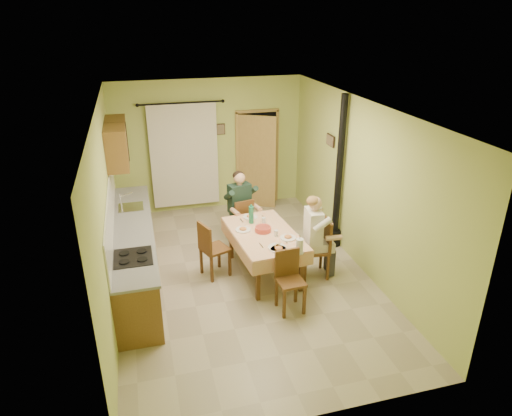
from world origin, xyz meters
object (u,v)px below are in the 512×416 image
object	(u,v)px
dining_table	(264,253)
chair_far	(241,230)
chair_left	(215,259)
chair_near	(290,292)
chair_right	(314,259)
man_right	(315,227)
stove_flue	(337,194)
man_far	(240,200)

from	to	relation	value
dining_table	chair_far	distance (m)	1.14
dining_table	chair_left	xyz separation A→B (m)	(-0.80, 0.17, -0.09)
chair_near	chair_right	world-z (taller)	chair_right
chair_left	dining_table	bearing A→B (deg)	57.40
dining_table	man_right	xyz separation A→B (m)	(0.77, -0.26, 0.50)
dining_table	stove_flue	xyz separation A→B (m)	(1.55, 0.63, 0.64)
chair_right	stove_flue	xyz separation A→B (m)	(0.76, 0.90, 0.73)
chair_far	dining_table	bearing A→B (deg)	-96.83
man_far	stove_flue	distance (m)	1.76
dining_table	chair_left	world-z (taller)	chair_left
chair_far	chair_right	world-z (taller)	chair_right
chair_right	man_right	world-z (taller)	man_right
man_far	man_right	size ratio (longest dim) A/B	1.00
chair_left	chair_far	bearing A→B (deg)	124.31
dining_table	chair_far	bearing A→B (deg)	91.17
chair_right	man_right	xyz separation A→B (m)	(-0.01, 0.00, 0.59)
chair_far	chair_near	xyz separation A→B (m)	(0.21, -2.19, -0.00)
chair_left	man_far	bearing A→B (deg)	124.75
man_right	chair_far	bearing A→B (deg)	38.10
chair_far	chair_right	size ratio (longest dim) A/B	0.92
chair_near	man_far	size ratio (longest dim) A/B	0.66
chair_far	chair_right	bearing A→B (deg)	-69.86
chair_near	stove_flue	distance (m)	2.35
chair_far	chair_near	bearing A→B (deg)	-97.43
chair_far	chair_left	world-z (taller)	chair_left
chair_far	chair_left	size ratio (longest dim) A/B	0.96
chair_left	chair_near	bearing A→B (deg)	15.36
chair_near	man_far	xyz separation A→B (m)	(-0.22, 2.20, 0.59)
chair_right	man_right	distance (m)	0.59
chair_far	chair_left	bearing A→B (deg)	-138.22
dining_table	chair_near	xyz separation A→B (m)	(0.09, -1.06, -0.09)
chair_near	chair_right	size ratio (longest dim) A/B	0.92
man_right	chair_right	bearing A→B (deg)	-90.00
chair_left	man_far	xyz separation A→B (m)	(0.67, 0.97, 0.59)
dining_table	man_right	size ratio (longest dim) A/B	1.23
man_right	stove_flue	distance (m)	1.19
chair_right	chair_left	size ratio (longest dim) A/B	1.05
chair_far	stove_flue	distance (m)	1.89
chair_right	chair_left	xyz separation A→B (m)	(-1.59, 0.44, -0.00)
dining_table	stove_flue	world-z (taller)	stove_flue
man_far	chair_far	bearing A→B (deg)	-90.00
chair_left	man_right	xyz separation A→B (m)	(1.57, -0.44, 0.59)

